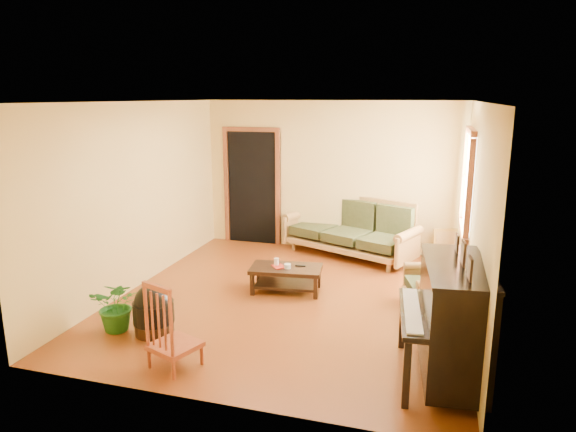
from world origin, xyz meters
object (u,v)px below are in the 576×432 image
(armchair, at_px, (432,280))
(potted_plant, at_px, (118,305))
(coffee_table, at_px, (286,279))
(red_chair, at_px, (174,324))
(footstool, at_px, (154,315))
(sofa, at_px, (349,228))
(ceramic_crock, at_px, (435,255))
(piano, at_px, (453,323))

(armchair, relative_size, potted_plant, 1.19)
(coffee_table, bearing_deg, red_chair, -102.14)
(armchair, distance_m, footstool, 3.46)
(sofa, xyz_separation_m, ceramic_crock, (1.43, 0.02, -0.36))
(sofa, xyz_separation_m, footstool, (-1.64, -3.56, -0.27))
(footstool, bearing_deg, coffee_table, 57.20)
(sofa, relative_size, coffee_table, 2.32)
(coffee_table, bearing_deg, potted_plant, -131.45)
(coffee_table, distance_m, piano, 2.81)
(ceramic_crock, bearing_deg, potted_plant, -134.07)
(coffee_table, bearing_deg, piano, -38.98)
(sofa, bearing_deg, coffee_table, -84.06)
(piano, distance_m, red_chair, 2.70)
(coffee_table, xyz_separation_m, ceramic_crock, (1.99, 1.90, -0.05))
(armchair, xyz_separation_m, potted_plant, (-3.47, -1.70, -0.06))
(armchair, relative_size, footstool, 1.61)
(red_chair, height_order, ceramic_crock, red_chair)
(sofa, bearing_deg, armchair, -31.35)
(sofa, height_order, ceramic_crock, sofa)
(armchair, bearing_deg, potted_plant, -169.98)
(piano, xyz_separation_m, potted_plant, (-3.68, 0.02, -0.27))
(sofa, relative_size, piano, 1.73)
(red_chair, bearing_deg, piano, 32.05)
(red_chair, bearing_deg, footstool, 155.58)
(footstool, height_order, potted_plant, potted_plant)
(piano, xyz_separation_m, ceramic_crock, (-0.17, 3.65, -0.46))
(armchair, xyz_separation_m, red_chair, (-2.44, -2.25, 0.09))
(red_chair, bearing_deg, sofa, 96.54)
(coffee_table, relative_size, piano, 0.74)
(potted_plant, bearing_deg, piano, -0.35)
(piano, bearing_deg, sofa, 108.03)
(coffee_table, bearing_deg, ceramic_crock, 43.73)
(footstool, bearing_deg, potted_plant, -174.50)
(piano, distance_m, potted_plant, 3.69)
(coffee_table, distance_m, potted_plant, 2.30)
(sofa, bearing_deg, red_chair, -81.65)
(red_chair, xyz_separation_m, potted_plant, (-1.03, 0.55, -0.15))
(footstool, bearing_deg, ceramic_crock, 49.40)
(coffee_table, bearing_deg, armchair, -0.79)
(piano, height_order, red_chair, piano)
(coffee_table, distance_m, ceramic_crock, 2.75)
(piano, bearing_deg, footstool, 173.08)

